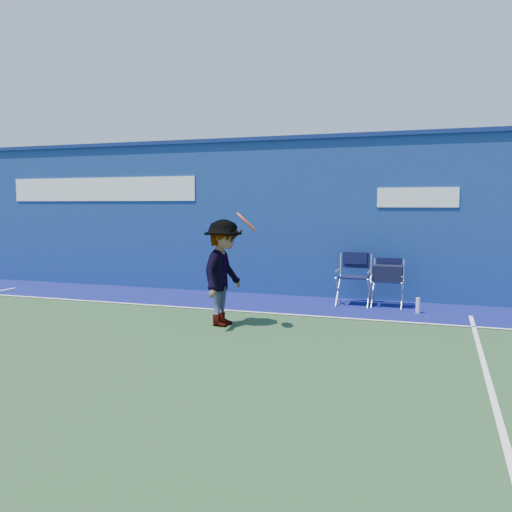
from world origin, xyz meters
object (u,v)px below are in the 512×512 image
(directors_chair_left, at_px, (354,288))
(tennis_player, at_px, (224,273))
(directors_chair_right, at_px, (388,287))
(water_bottle, at_px, (418,306))

(directors_chair_left, xyz_separation_m, tennis_player, (-1.57, -2.24, 0.48))
(tennis_player, bearing_deg, directors_chair_left, 55.02)
(directors_chair_left, height_order, directors_chair_right, directors_chair_left)
(directors_chair_right, bearing_deg, water_bottle, -37.89)
(tennis_player, bearing_deg, directors_chair_right, 46.06)
(directors_chair_left, xyz_separation_m, water_bottle, (1.11, -0.42, -0.18))
(directors_chair_left, bearing_deg, water_bottle, -20.65)
(directors_chair_right, xyz_separation_m, water_bottle, (0.53, -0.41, -0.22))
(water_bottle, bearing_deg, directors_chair_right, 142.11)
(directors_chair_right, bearing_deg, tennis_player, -133.94)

